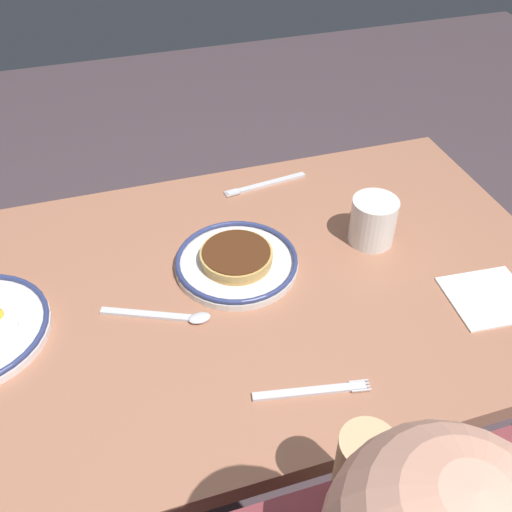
% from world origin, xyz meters
% --- Properties ---
extents(ground_plane, '(6.00, 6.00, 0.00)m').
position_xyz_m(ground_plane, '(0.00, 0.00, 0.00)').
color(ground_plane, '#48393E').
extents(dining_table, '(1.31, 0.77, 0.74)m').
position_xyz_m(dining_table, '(0.00, 0.00, 0.64)').
color(dining_table, '#A3694E').
rests_on(dining_table, ground_plane).
extents(plate_center_pancakes, '(0.24, 0.24, 0.04)m').
position_xyz_m(plate_center_pancakes, '(-0.04, -0.05, 0.75)').
color(plate_center_pancakes, silver).
rests_on(plate_center_pancakes, dining_table).
extents(coffee_mug, '(0.09, 0.12, 0.10)m').
position_xyz_m(coffee_mug, '(-0.32, -0.05, 0.79)').
color(coffee_mug, white).
rests_on(coffee_mug, dining_table).
extents(paper_napkin, '(0.16, 0.15, 0.00)m').
position_xyz_m(paper_napkin, '(-0.46, 0.17, 0.74)').
color(paper_napkin, white).
rests_on(paper_napkin, dining_table).
extents(fork_near, '(0.20, 0.04, 0.01)m').
position_xyz_m(fork_near, '(-0.18, -0.30, 0.74)').
color(fork_near, silver).
rests_on(fork_near, dining_table).
extents(fork_far, '(0.19, 0.05, 0.01)m').
position_xyz_m(fork_far, '(-0.07, 0.27, 0.74)').
color(fork_far, silver).
rests_on(fork_far, dining_table).
extents(tea_spoon, '(0.19, 0.09, 0.01)m').
position_xyz_m(tea_spoon, '(0.11, 0.05, 0.74)').
color(tea_spoon, silver).
rests_on(tea_spoon, dining_table).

